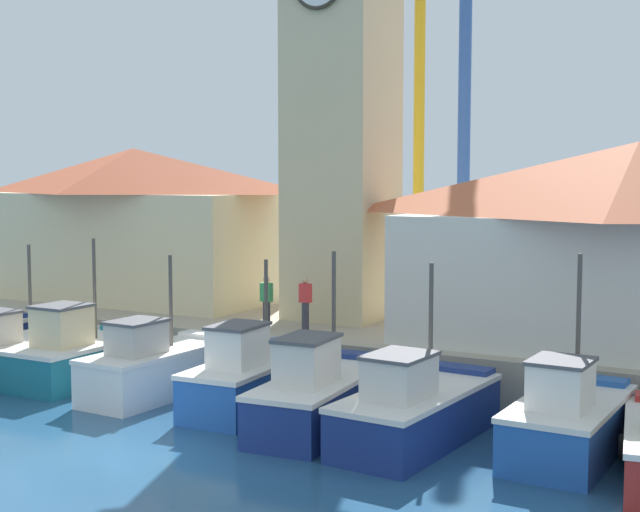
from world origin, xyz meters
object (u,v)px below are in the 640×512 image
Objects in this scene: fishing_boat_mid_left at (156,367)px; port_crane_far at (465,92)px; warehouse_left at (134,222)px; port_crane_near at (424,121)px; fishing_boat_left_outer at (12,353)px; warehouse_right at (636,243)px; fishing_boat_right_inner at (416,410)px; fishing_boat_center at (254,377)px; fishing_boat_mid_right at (321,394)px; fishing_boat_left_inner at (81,355)px; dock_worker_near_tower at (266,302)px; clock_tower at (342,77)px; fishing_boat_right_outer at (569,421)px; dock_worker_along_quay at (305,302)px.

fishing_boat_mid_left is 21.51m from port_crane_far.
port_crane_far is at bearing 54.54° from warehouse_left.
fishing_boat_left_outer is at bearing -96.89° from port_crane_near.
fishing_boat_right_inner is at bearing -115.73° from warehouse_right.
fishing_boat_center is at bearing -142.93° from warehouse_right.
fishing_boat_mid_right reaches higher than fishing_boat_center.
dock_worker_near_tower is at bearing 43.58° from fishing_boat_left_inner.
fishing_boat_mid_left is 2.88× the size of dock_worker_near_tower.
port_crane_near reaches higher than clock_tower.
fishing_boat_mid_right is 5.65m from fishing_boat_right_outer.
fishing_boat_mid_right is 1.20× the size of fishing_boat_right_outer.
fishing_boat_center is 0.95× the size of fishing_boat_mid_right.
fishing_boat_left_outer is 1.06× the size of fishing_boat_center.
port_crane_far is at bearing 94.11° from fishing_boat_center.
fishing_boat_center is at bearing -81.15° from clock_tower.
fishing_boat_right_inner is at bearing -1.97° from fishing_boat_mid_right.
port_crane_near is at bearing 118.83° from fishing_boat_right_outer.
fishing_boat_left_outer is 0.47× the size of warehouse_left.
clock_tower is at bearing -76.37° from port_crane_near.
dock_worker_along_quay is at bearing 123.59° from fishing_boat_mid_right.
fishing_boat_left_outer is 25.76m from port_crane_near.
fishing_boat_right_inner is at bearing -28.29° from warehouse_left.
fishing_boat_center is at bearing 170.39° from fishing_boat_right_inner.
dock_worker_along_quay is (5.06, 4.16, 1.35)m from fishing_boat_left_inner.
fishing_boat_right_outer is at bearing 11.37° from fishing_boat_right_inner.
fishing_boat_mid_right is at bearing -130.02° from warehouse_right.
warehouse_left reaches higher than fishing_boat_left_outer.
warehouse_right is 0.65× the size of port_crane_near.
fishing_boat_mid_left reaches higher than dock_worker_along_quay.
fishing_boat_left_inner is 0.40× the size of warehouse_left.
fishing_boat_mid_right is (8.31, -0.73, 0.00)m from fishing_boat_left_inner.
fishing_boat_left_inner is 0.21× the size of port_crane_far.
warehouse_right is (16.28, 6.76, 3.40)m from fishing_boat_left_outer.
fishing_boat_right_inner is 7.69m from dock_worker_along_quay.
port_crane_far reaches higher than warehouse_right.
warehouse_right is (8.19, 6.19, 3.33)m from fishing_boat_center.
fishing_boat_left_inner is 0.27× the size of clock_tower.
fishing_boat_left_outer is 1.18× the size of fishing_boat_left_inner.
fishing_boat_mid_left is 2.98m from fishing_boat_center.
fishing_boat_left_inner is at bearing -125.33° from clock_tower.
warehouse_right is at bearing 13.45° from dock_worker_near_tower.
port_crane_near is at bearing 88.13° from fishing_boat_left_inner.
port_crane_near reaches higher than fishing_boat_mid_right.
fishing_boat_right_inner is (4.82, -0.82, -0.04)m from fishing_boat_center.
clock_tower is (4.86, 6.86, 8.28)m from fishing_boat_left_inner.
warehouse_left reaches higher than fishing_boat_left_inner.
fishing_boat_right_outer is 7.19m from warehouse_right.
warehouse_right reaches higher than dock_worker_near_tower.
fishing_boat_mid_right is at bearing -56.41° from dock_worker_along_quay.
fishing_boat_right_outer is 0.39× the size of warehouse_left.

